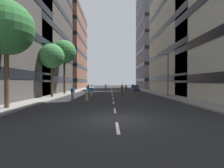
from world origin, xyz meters
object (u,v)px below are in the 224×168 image
Objects in this scene: street_tree_near at (6,28)px; street_tree_mid at (52,56)px; street_tree_far at (64,52)px; skater_3 at (72,92)px; skater_2 at (122,89)px; skater_5 at (106,87)px; skater_0 at (122,87)px; skater_7 at (88,88)px; skater_1 at (91,91)px; skater_4 at (126,87)px; skater_6 at (88,87)px; skater_8 at (87,93)px; skater_9 at (133,87)px; streetlamp_right at (166,70)px; parked_car_near at (135,88)px.

street_tree_near is 1.14× the size of street_tree_mid.
street_tree_far is 5.56× the size of skater_3.
skater_2 is (10.64, 5.43, -4.99)m from street_tree_mid.
street_tree_near reaches higher than skater_5.
skater_0 is 15.32m from skater_7.
street_tree_near is 10.76m from street_tree_mid.
skater_1 is 20.76m from skater_4.
skater_6 is (-3.25, 21.49, 0.03)m from skater_1.
skater_8 is 1.00× the size of skater_9.
street_tree_far reaches higher than streetlamp_right.
street_tree_mid is at bearing -175.33° from streetlamp_right.
street_tree_near reaches higher than skater_2.
skater_6 is at bearing 92.75° from skater_3.
parked_car_near is 2.47× the size of skater_1.
skater_0 is 1.00× the size of skater_7.
skater_4 is (12.68, 30.31, -5.68)m from street_tree_near.
streetlamp_right is 3.65× the size of skater_8.
street_tree_mid is 22.20m from skater_6.
skater_5 is 1.00× the size of skater_7.
skater_3 is 2.99m from skater_8.
skater_7 is (4.11, 19.47, -5.68)m from street_tree_near.
skater_0 is (11.81, 15.29, -6.80)m from street_tree_far.
street_tree_mid is 4.34× the size of skater_3.
street_tree_near is at bearing -101.91° from skater_7.
skater_7 is (4.11, 8.73, -4.99)m from street_tree_mid.
skater_8 is (-6.85, -24.70, 0.00)m from skater_4.
parked_car_near is at bearing 64.50° from street_tree_near.
street_tree_far is 16.49m from skater_6.
streetlamp_right is at bearing -75.38° from skater_0.
skater_4 and skater_5 have the same top height.
street_tree_near is 32.82m from skater_6.
skater_0 is at bearing 52.32° from street_tree_far.
skater_0 is 5.72m from skater_9.
street_tree_far reaches higher than skater_8.
skater_8 is 23.33m from skater_9.
skater_3 is at bearing -124.18° from skater_1.
skater_1 is (-6.06, -21.97, -0.03)m from skater_0.
skater_5 and skater_7 have the same top height.
street_tree_near is at bearing -112.71° from skater_4.
skater_1 is 1.00× the size of skater_9.
skater_2 and skater_4 have the same top height.
street_tree_mid reaches higher than parked_car_near.
streetlamp_right is at bearing -53.85° from skater_6.
street_tree_mid is 22.39m from skater_9.
skater_5 is (-5.46, 2.24, 0.00)m from skater_4.
skater_9 is (-3.13, 15.30, -3.12)m from streetlamp_right.
skater_5 is 1.00× the size of skater_9.
street_tree_near is 4.96× the size of skater_2.
skater_8 is (-4.81, -10.55, 0.00)m from skater_2.
skater_4 reaches higher than parked_car_near.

